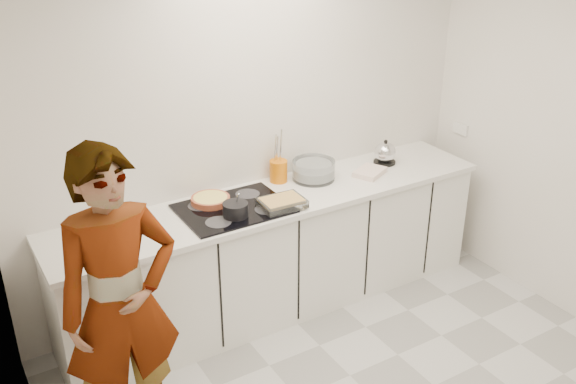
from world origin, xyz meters
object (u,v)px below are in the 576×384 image
cook (120,304)px  baking_dish (282,202)px  tart_dish (210,200)px  utensil_crock (278,171)px  mixing_bowl (314,171)px  kettle (385,153)px  hob (234,208)px  saucepan (236,210)px

cook → baking_dish: bearing=20.3°
baking_dish → cook: 1.36m
tart_dish → utensil_crock: 0.60m
tart_dish → cook: bearing=-138.4°
baking_dish → utensil_crock: bearing=62.4°
baking_dish → cook: (-1.27, -0.49, -0.07)m
mixing_bowl → kettle: kettle is taller
cook → kettle: bearing=17.0°
hob → baking_dish: baking_dish is taller
tart_dish → mixing_bowl: size_ratio=0.90×
utensil_crock → cook: (-1.48, -0.89, -0.10)m
hob → baking_dish: bearing=-29.2°
hob → saucepan: size_ratio=3.71×
baking_dish → mixing_bowl: size_ratio=0.87×
saucepan → cook: cook is taller
tart_dish → utensil_crock: bearing=9.3°
mixing_bowl → tart_dish: bearing=179.7°
tart_dish → baking_dish: baking_dish is taller
mixing_bowl → utensil_crock: size_ratio=2.16×
mixing_bowl → utensil_crock: bearing=157.1°
hob → baking_dish: size_ratio=2.36×
tart_dish → saucepan: bearing=-77.9°
baking_dish → mixing_bowl: (0.45, 0.30, 0.02)m
saucepan → tart_dish: bearing=102.1°
mixing_bowl → kettle: bearing=-2.7°
utensil_crock → hob: bearing=-153.7°
hob → saucepan: 0.14m
hob → tart_dish: size_ratio=2.28×
hob → tart_dish: 0.18m
hob → kettle: (1.38, 0.11, 0.08)m
tart_dish → saucepan: size_ratio=1.62×
utensil_crock → baking_dish: bearing=-117.6°
tart_dish → baking_dish: (0.38, -0.30, 0.01)m
tart_dish → cook: 1.19m
hob → cook: size_ratio=0.41×
tart_dish → baking_dish: bearing=-38.3°
saucepan → baking_dish: (0.33, -0.04, -0.01)m
hob → mixing_bowl: bearing=10.9°
utensil_crock → cook: size_ratio=0.09×
hob → mixing_bowl: 0.75m
tart_dish → kettle: 1.48m
baking_dish → cook: bearing=-159.1°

